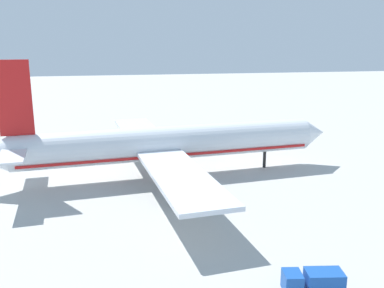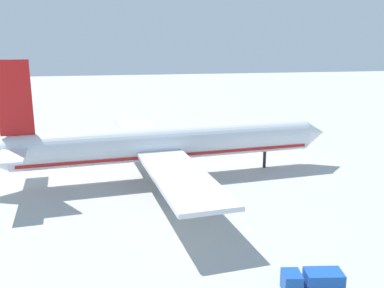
# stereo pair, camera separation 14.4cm
# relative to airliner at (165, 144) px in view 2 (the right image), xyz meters

# --- Properties ---
(ground_plane) EXTENTS (600.00, 600.00, 0.00)m
(ground_plane) POSITION_rel_airliner_xyz_m (1.25, 0.06, -7.07)
(ground_plane) COLOR #B2B2AD
(airliner) EXTENTS (74.87, 70.03, 24.46)m
(airliner) POSITION_rel_airliner_xyz_m (0.00, 0.00, 0.00)
(airliner) COLOR silver
(airliner) RESTS_ON ground
(service_truck_4) EXTENTS (6.90, 3.66, 2.81)m
(service_truck_4) POSITION_rel_airliner_xyz_m (9.52, -45.24, -5.49)
(service_truck_4) COLOR #194CA5
(service_truck_4) RESTS_ON ground
(baggage_cart_0) EXTENTS (3.14, 3.02, 0.40)m
(baggage_cart_0) POSITION_rel_airliner_xyz_m (41.85, 50.21, -6.80)
(baggage_cart_0) COLOR #595B60
(baggage_cart_0) RESTS_ON ground
(baggage_cart_2) EXTENTS (2.25, 3.10, 1.29)m
(baggage_cart_2) POSITION_rel_airliner_xyz_m (41.30, 43.13, -6.36)
(baggage_cart_2) COLOR #595B60
(baggage_cart_2) RESTS_ON ground
(traffic_cone_3) EXTENTS (0.36, 0.36, 0.55)m
(traffic_cone_3) POSITION_rel_airliner_xyz_m (30.80, 40.14, -6.79)
(traffic_cone_3) COLOR orange
(traffic_cone_3) RESTS_ON ground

